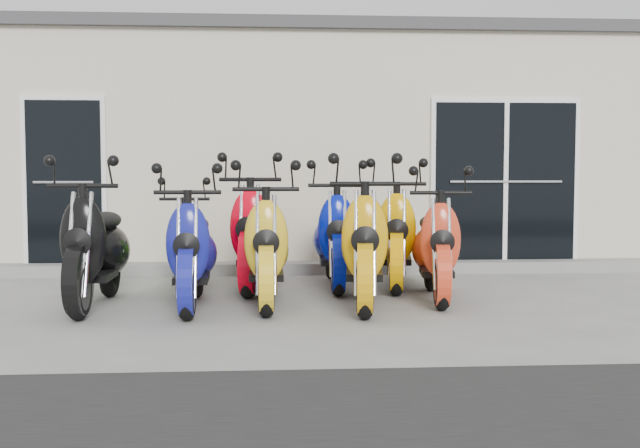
% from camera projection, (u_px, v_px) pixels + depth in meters
% --- Properties ---
extents(ground, '(80.00, 80.00, 0.00)m').
position_uv_depth(ground, '(324.00, 298.00, 8.49)').
color(ground, gray).
rests_on(ground, ground).
extents(building, '(14.00, 6.00, 3.20)m').
position_uv_depth(building, '(301.00, 155.00, 13.56)').
color(building, beige).
rests_on(building, ground).
extents(roof_cap, '(14.20, 6.20, 0.16)m').
position_uv_depth(roof_cap, '(301.00, 55.00, 13.44)').
color(roof_cap, '#3F3F42').
rests_on(roof_cap, building).
extents(front_step, '(14.00, 0.40, 0.15)m').
position_uv_depth(front_step, '(312.00, 268.00, 10.50)').
color(front_step, gray).
rests_on(front_step, ground).
extents(door_left, '(1.07, 0.08, 2.22)m').
position_uv_depth(door_left, '(64.00, 177.00, 10.34)').
color(door_left, black).
rests_on(door_left, front_step).
extents(door_right, '(2.02, 0.08, 2.22)m').
position_uv_depth(door_right, '(505.00, 177.00, 10.75)').
color(door_right, black).
rests_on(door_right, front_step).
extents(scooter_front_black, '(0.78, 2.05, 1.51)m').
position_uv_depth(scooter_front_black, '(95.00, 232.00, 7.89)').
color(scooter_front_black, black).
rests_on(scooter_front_black, ground).
extents(scooter_front_blue, '(0.74, 1.95, 1.43)m').
position_uv_depth(scooter_front_blue, '(191.00, 236.00, 7.85)').
color(scooter_front_blue, navy).
rests_on(scooter_front_blue, ground).
extents(scooter_front_orange_a, '(0.73, 1.98, 1.46)m').
position_uv_depth(scooter_front_orange_a, '(266.00, 233.00, 8.03)').
color(scooter_front_orange_a, gold).
rests_on(scooter_front_orange_a, ground).
extents(scooter_front_orange_b, '(0.99, 2.14, 1.53)m').
position_uv_depth(scooter_front_orange_b, '(364.00, 230.00, 7.96)').
color(scooter_front_orange_b, '#DA9A0A').
rests_on(scooter_front_orange_b, ground).
extents(scooter_front_red, '(0.92, 1.98, 1.41)m').
position_uv_depth(scooter_front_red, '(436.00, 233.00, 8.36)').
color(scooter_front_red, red).
rests_on(scooter_front_red, ground).
extents(scooter_back_green, '(0.67, 1.76, 1.29)m').
position_uv_depth(scooter_back_green, '(189.00, 232.00, 9.27)').
color(scooter_back_green, '#2EBA08').
rests_on(scooter_back_green, ground).
extents(scooter_back_red, '(0.98, 2.18, 1.56)m').
position_uv_depth(scooter_back_red, '(256.00, 221.00, 9.13)').
color(scooter_back_red, red).
rests_on(scooter_back_red, ground).
extents(scooter_back_blue, '(0.79, 2.02, 1.48)m').
position_uv_depth(scooter_back_blue, '(335.00, 224.00, 9.25)').
color(scooter_back_blue, '#0514A0').
rests_on(scooter_back_blue, ground).
extents(scooter_back_yellow, '(1.04, 2.11, 1.49)m').
position_uv_depth(scooter_back_yellow, '(396.00, 223.00, 9.29)').
color(scooter_back_yellow, '#E7A100').
rests_on(scooter_back_yellow, ground).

